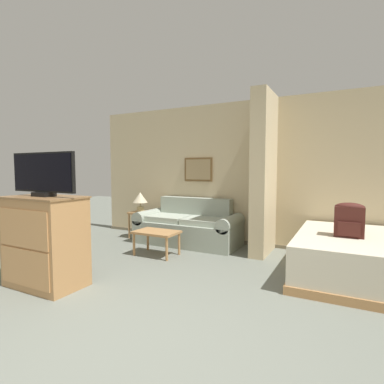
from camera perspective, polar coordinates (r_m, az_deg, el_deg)
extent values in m
plane|color=slate|center=(2.51, -14.54, -28.88)|extent=(20.00, 20.00, 0.00)
cube|color=#CCB78E|center=(5.51, 12.37, 3.47)|extent=(6.79, 0.12, 2.60)
cube|color=#70644E|center=(5.61, 11.96, -9.63)|extent=(6.79, 0.02, 0.06)
cube|color=brown|center=(5.85, 1.18, 4.31)|extent=(0.59, 0.02, 0.46)
cube|color=#9E845B|center=(5.83, 1.12, 4.31)|extent=(0.52, 0.01, 0.39)
cube|color=#CCB78E|center=(4.99, 13.52, 3.38)|extent=(0.24, 0.85, 2.60)
cube|color=#99A393|center=(5.57, -0.85, -7.76)|extent=(1.47, 0.84, 0.41)
cube|color=#99A393|center=(5.78, 0.64, -3.16)|extent=(1.47, 0.20, 0.42)
cube|color=#99A393|center=(6.01, -8.01, -6.92)|extent=(0.22, 0.84, 0.41)
cylinder|color=#99A393|center=(5.97, -8.03, -4.53)|extent=(0.24, 0.84, 0.24)
cube|color=#99A393|center=(5.24, 7.39, -8.58)|extent=(0.22, 0.84, 0.41)
cylinder|color=#99A393|center=(5.19, 7.42, -5.85)|extent=(0.24, 0.84, 0.24)
cube|color=#AAB5A4|center=(5.66, -4.38, -4.96)|extent=(0.71, 0.60, 0.10)
cube|color=#AAB5A4|center=(5.32, 2.38, -5.55)|extent=(0.71, 0.60, 0.10)
cube|color=#B27F4C|center=(4.85, -6.77, -7.61)|extent=(0.69, 0.45, 0.04)
cylinder|color=#B27F4C|center=(4.93, -10.99, -9.80)|extent=(0.04, 0.04, 0.35)
cylinder|color=#B27F4C|center=(4.58, -4.83, -10.81)|extent=(0.04, 0.04, 0.35)
cylinder|color=#B27F4C|center=(5.22, -8.42, -8.97)|extent=(0.04, 0.04, 0.35)
cylinder|color=#B27F4C|center=(4.89, -2.48, -9.83)|extent=(0.04, 0.04, 0.35)
cube|color=#B27F4C|center=(6.11, -9.79, -3.90)|extent=(0.38, 0.38, 0.04)
cylinder|color=#B27F4C|center=(6.12, -11.89, -6.39)|extent=(0.04, 0.04, 0.49)
cylinder|color=#B27F4C|center=(5.93, -9.46, -6.71)|extent=(0.04, 0.04, 0.49)
cylinder|color=#B27F4C|center=(6.37, -10.05, -5.94)|extent=(0.04, 0.04, 0.49)
cylinder|color=#B27F4C|center=(6.19, -7.66, -6.23)|extent=(0.04, 0.04, 0.49)
cylinder|color=tan|center=(6.10, -9.80, -3.23)|extent=(0.14, 0.14, 0.11)
cylinder|color=tan|center=(6.09, -9.81, -2.36)|extent=(0.02, 0.02, 0.08)
cone|color=beige|center=(6.07, -9.83, -1.01)|extent=(0.29, 0.29, 0.21)
cube|color=#B27F4C|center=(3.95, -26.11, -8.56)|extent=(0.91, 0.53, 1.04)
cube|color=brown|center=(3.88, -26.37, -0.90)|extent=(0.94, 0.55, 0.02)
cube|color=tan|center=(3.76, -29.54, -6.10)|extent=(0.81, 0.01, 0.42)
cube|color=tan|center=(3.86, -29.29, -12.48)|extent=(0.81, 0.01, 0.42)
cube|color=black|center=(3.87, -26.38, -0.39)|extent=(0.24, 0.16, 0.05)
cube|color=black|center=(3.86, -26.51, 3.38)|extent=(1.01, 0.04, 0.46)
cube|color=black|center=(3.85, -26.80, 3.37)|extent=(0.97, 0.01, 0.42)
cube|color=#B27F4C|center=(4.45, 29.71, -13.53)|extent=(1.59, 1.92, 0.10)
cube|color=beige|center=(4.38, 29.84, -10.17)|extent=(1.55, 1.88, 0.44)
cube|color=white|center=(5.05, 29.56, -6.33)|extent=(1.43, 0.36, 0.10)
cube|color=#471E19|center=(4.21, 27.75, -4.97)|extent=(0.33, 0.23, 0.38)
cube|color=#471E19|center=(4.10, 27.72, -6.29)|extent=(0.25, 0.03, 0.17)
ellipsoid|color=#471E19|center=(4.19, 27.84, -2.42)|extent=(0.32, 0.22, 0.09)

